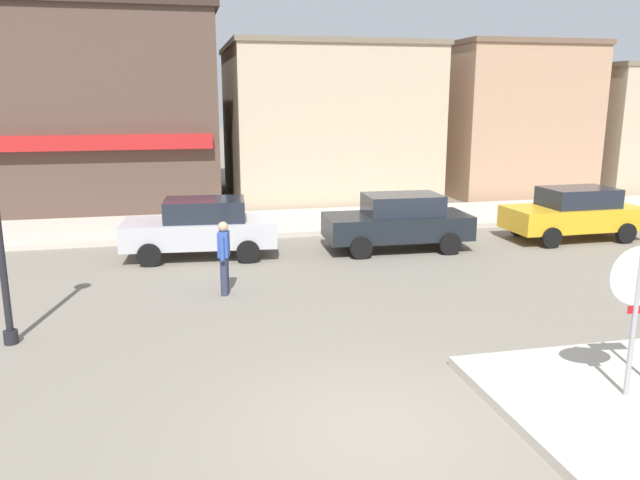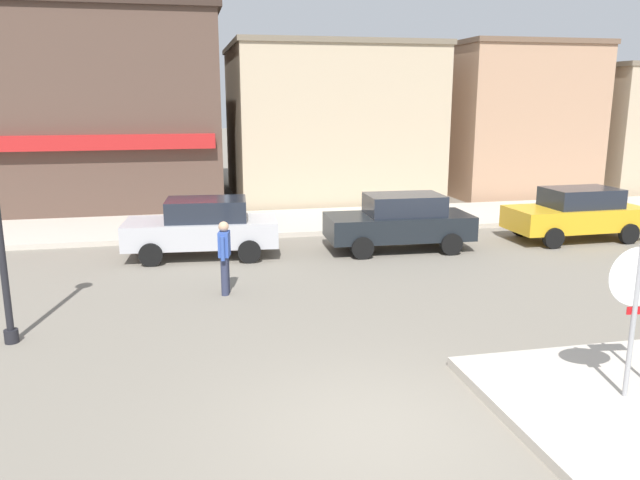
# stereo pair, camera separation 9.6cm
# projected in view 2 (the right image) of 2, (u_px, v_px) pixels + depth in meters

# --- Properties ---
(ground_plane) EXTENTS (160.00, 160.00, 0.00)m
(ground_plane) POSITION_uv_depth(u_px,v_px,m) (375.00, 431.00, 8.01)
(ground_plane) COLOR gray
(kerb_far) EXTENTS (80.00, 4.00, 0.15)m
(kerb_far) POSITION_uv_depth(u_px,v_px,m) (256.00, 224.00, 20.74)
(kerb_far) COLOR beige
(kerb_far) RESTS_ON ground
(stop_sign) EXTENTS (0.81, 0.13, 2.30)m
(stop_sign) POSITION_uv_depth(u_px,v_px,m) (635.00, 302.00, 8.34)
(stop_sign) COLOR #9E9EA3
(stop_sign) RESTS_ON ground
(parked_car_nearest) EXTENTS (4.12, 2.12, 1.56)m
(parked_car_nearest) POSITION_uv_depth(u_px,v_px,m) (203.00, 227.00, 16.62)
(parked_car_nearest) COLOR #B7B7BC
(parked_car_nearest) RESTS_ON ground
(parked_car_second) EXTENTS (4.06, 1.99, 1.56)m
(parked_car_second) POSITION_uv_depth(u_px,v_px,m) (400.00, 221.00, 17.37)
(parked_car_second) COLOR black
(parked_car_second) RESTS_ON ground
(parked_car_third) EXTENTS (4.04, 1.95, 1.56)m
(parked_car_third) POSITION_uv_depth(u_px,v_px,m) (576.00, 213.00, 18.57)
(parked_car_third) COLOR gold
(parked_car_third) RESTS_ON ground
(pedestrian_crossing_near) EXTENTS (0.29, 0.56, 1.61)m
(pedestrian_crossing_near) POSITION_uv_depth(u_px,v_px,m) (225.00, 255.00, 13.39)
(pedestrian_crossing_near) COLOR #2D334C
(pedestrian_crossing_near) RESTS_ON ground
(building_corner_shop) EXTENTS (10.52, 10.13, 7.39)m
(building_corner_shop) POSITION_uv_depth(u_px,v_px,m) (86.00, 109.00, 25.17)
(building_corner_shop) COLOR brown
(building_corner_shop) RESTS_ON ground
(building_storefront_left_near) EXTENTS (8.13, 8.05, 6.29)m
(building_storefront_left_near) POSITION_uv_depth(u_px,v_px,m) (326.00, 122.00, 26.73)
(building_storefront_left_near) COLOR tan
(building_storefront_left_near) RESTS_ON ground
(building_storefront_left_mid) EXTENTS (6.06, 7.99, 6.44)m
(building_storefront_left_mid) POSITION_uv_depth(u_px,v_px,m) (497.00, 119.00, 28.51)
(building_storefront_left_mid) COLOR tan
(building_storefront_left_mid) RESTS_ON ground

